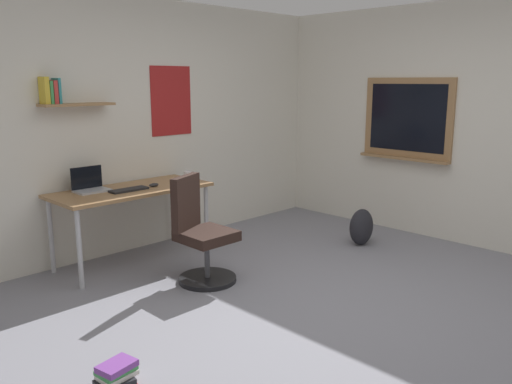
{
  "coord_description": "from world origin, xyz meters",
  "views": [
    {
      "loc": [
        -3.13,
        -2.32,
        1.77
      ],
      "look_at": [
        -0.09,
        0.71,
        0.85
      ],
      "focal_mm": 36.71,
      "sensor_mm": 36.0,
      "label": 1
    }
  ],
  "objects_px": {
    "desk": "(131,195)",
    "keyboard": "(129,190)",
    "coffee_mug": "(188,175)",
    "backpack": "(361,227)",
    "computer_mouse": "(154,185)",
    "laptop": "(90,185)",
    "book_stack_on_floor": "(116,376)",
    "office_chair": "(200,237)"
  },
  "relations": [
    {
      "from": "office_chair",
      "to": "keyboard",
      "type": "relative_size",
      "value": 2.57
    },
    {
      "from": "laptop",
      "to": "computer_mouse",
      "type": "height_order",
      "value": "laptop"
    },
    {
      "from": "coffee_mug",
      "to": "backpack",
      "type": "height_order",
      "value": "coffee_mug"
    },
    {
      "from": "keyboard",
      "to": "desk",
      "type": "bearing_deg",
      "value": 48.0
    },
    {
      "from": "coffee_mug",
      "to": "book_stack_on_floor",
      "type": "bearing_deg",
      "value": -137.22
    },
    {
      "from": "keyboard",
      "to": "office_chair",
      "type": "bearing_deg",
      "value": -73.39
    },
    {
      "from": "desk",
      "to": "book_stack_on_floor",
      "type": "xyz_separation_m",
      "value": [
        -1.27,
        -1.82,
        -0.6
      ]
    },
    {
      "from": "keyboard",
      "to": "backpack",
      "type": "height_order",
      "value": "keyboard"
    },
    {
      "from": "desk",
      "to": "computer_mouse",
      "type": "height_order",
      "value": "computer_mouse"
    },
    {
      "from": "keyboard",
      "to": "book_stack_on_floor",
      "type": "relative_size",
      "value": 1.45
    },
    {
      "from": "laptop",
      "to": "book_stack_on_floor",
      "type": "relative_size",
      "value": 1.21
    },
    {
      "from": "laptop",
      "to": "coffee_mug",
      "type": "distance_m",
      "value": 1.02
    },
    {
      "from": "desk",
      "to": "computer_mouse",
      "type": "relative_size",
      "value": 14.64
    },
    {
      "from": "laptop",
      "to": "keyboard",
      "type": "xyz_separation_m",
      "value": [
        0.27,
        -0.24,
        -0.04
      ]
    },
    {
      "from": "office_chair",
      "to": "book_stack_on_floor",
      "type": "bearing_deg",
      "value": -145.83
    },
    {
      "from": "desk",
      "to": "keyboard",
      "type": "height_order",
      "value": "keyboard"
    },
    {
      "from": "computer_mouse",
      "to": "coffee_mug",
      "type": "xyz_separation_m",
      "value": [
        0.46,
        0.05,
        0.03
      ]
    },
    {
      "from": "desk",
      "to": "keyboard",
      "type": "bearing_deg",
      "value": -132.0
    },
    {
      "from": "coffee_mug",
      "to": "backpack",
      "type": "bearing_deg",
      "value": -41.57
    },
    {
      "from": "laptop",
      "to": "keyboard",
      "type": "distance_m",
      "value": 0.36
    },
    {
      "from": "desk",
      "to": "computer_mouse",
      "type": "distance_m",
      "value": 0.24
    },
    {
      "from": "book_stack_on_floor",
      "to": "keyboard",
      "type": "bearing_deg",
      "value": 55.48
    },
    {
      "from": "laptop",
      "to": "backpack",
      "type": "bearing_deg",
      "value": -30.83
    },
    {
      "from": "laptop",
      "to": "coffee_mug",
      "type": "xyz_separation_m",
      "value": [
        1.0,
        -0.19,
        -0.01
      ]
    },
    {
      "from": "keyboard",
      "to": "computer_mouse",
      "type": "distance_m",
      "value": 0.28
    },
    {
      "from": "office_chair",
      "to": "desk",
      "type": "bearing_deg",
      "value": 100.2
    },
    {
      "from": "laptop",
      "to": "coffee_mug",
      "type": "relative_size",
      "value": 3.37
    },
    {
      "from": "desk",
      "to": "book_stack_on_floor",
      "type": "distance_m",
      "value": 2.3
    },
    {
      "from": "computer_mouse",
      "to": "book_stack_on_floor",
      "type": "bearing_deg",
      "value": -130.32
    },
    {
      "from": "computer_mouse",
      "to": "backpack",
      "type": "height_order",
      "value": "computer_mouse"
    },
    {
      "from": "coffee_mug",
      "to": "keyboard",
      "type": "bearing_deg",
      "value": -176.12
    },
    {
      "from": "laptop",
      "to": "office_chair",
      "type": "bearing_deg",
      "value": -63.9
    },
    {
      "from": "keyboard",
      "to": "coffee_mug",
      "type": "distance_m",
      "value": 0.74
    },
    {
      "from": "laptop",
      "to": "book_stack_on_floor",
      "type": "xyz_separation_m",
      "value": [
        -0.93,
        -1.98,
        -0.72
      ]
    },
    {
      "from": "keyboard",
      "to": "coffee_mug",
      "type": "height_order",
      "value": "coffee_mug"
    },
    {
      "from": "desk",
      "to": "book_stack_on_floor",
      "type": "relative_size",
      "value": 5.95
    },
    {
      "from": "office_chair",
      "to": "computer_mouse",
      "type": "distance_m",
      "value": 0.85
    },
    {
      "from": "office_chair",
      "to": "keyboard",
      "type": "xyz_separation_m",
      "value": [
        -0.23,
        0.77,
        0.35
      ]
    },
    {
      "from": "computer_mouse",
      "to": "office_chair",
      "type": "bearing_deg",
      "value": -93.7
    },
    {
      "from": "desk",
      "to": "book_stack_on_floor",
      "type": "bearing_deg",
      "value": -124.9
    },
    {
      "from": "office_chair",
      "to": "computer_mouse",
      "type": "xyz_separation_m",
      "value": [
        0.05,
        0.77,
        0.35
      ]
    },
    {
      "from": "keyboard",
      "to": "coffee_mug",
      "type": "bearing_deg",
      "value": 3.88
    }
  ]
}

